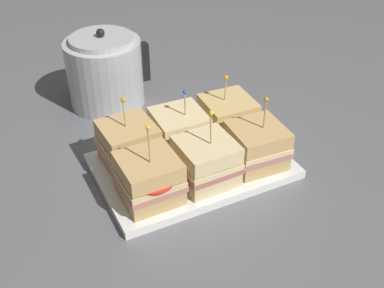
# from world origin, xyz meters

# --- Properties ---
(ground_plane) EXTENTS (6.00, 6.00, 0.00)m
(ground_plane) POSITION_xyz_m (0.00, 0.00, 0.00)
(ground_plane) COLOR slate
(serving_platter) EXTENTS (0.39, 0.26, 0.02)m
(serving_platter) POSITION_xyz_m (0.00, 0.00, 0.01)
(serving_platter) COLOR white
(serving_platter) RESTS_ON ground_plane
(sandwich_front_left) EXTENTS (0.11, 0.11, 0.17)m
(sandwich_front_left) POSITION_xyz_m (-0.12, -0.06, 0.06)
(sandwich_front_left) COLOR tan
(sandwich_front_left) RESTS_ON serving_platter
(sandwich_front_center) EXTENTS (0.11, 0.11, 0.16)m
(sandwich_front_center) POSITION_xyz_m (0.00, -0.06, 0.06)
(sandwich_front_center) COLOR beige
(sandwich_front_center) RESTS_ON serving_platter
(sandwich_front_right) EXTENTS (0.12, 0.12, 0.15)m
(sandwich_front_right) POSITION_xyz_m (0.12, -0.06, 0.06)
(sandwich_front_right) COLOR tan
(sandwich_front_right) RESTS_ON serving_platter
(sandwich_back_left) EXTENTS (0.11, 0.11, 0.15)m
(sandwich_back_left) POSITION_xyz_m (-0.11, 0.06, 0.06)
(sandwich_back_left) COLOR tan
(sandwich_back_left) RESTS_ON serving_platter
(sandwich_back_center) EXTENTS (0.11, 0.11, 0.14)m
(sandwich_back_center) POSITION_xyz_m (-0.00, 0.06, 0.06)
(sandwich_back_center) COLOR beige
(sandwich_back_center) RESTS_ON serving_platter
(sandwich_back_right) EXTENTS (0.11, 0.11, 0.15)m
(sandwich_back_right) POSITION_xyz_m (0.12, 0.06, 0.06)
(sandwich_back_right) COLOR tan
(sandwich_back_right) RESTS_ON serving_platter
(kettle_steel) EXTENTS (0.21, 0.19, 0.20)m
(kettle_steel) POSITION_xyz_m (-0.07, 0.34, 0.09)
(kettle_steel) COLOR #B7BABF
(kettle_steel) RESTS_ON ground_plane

